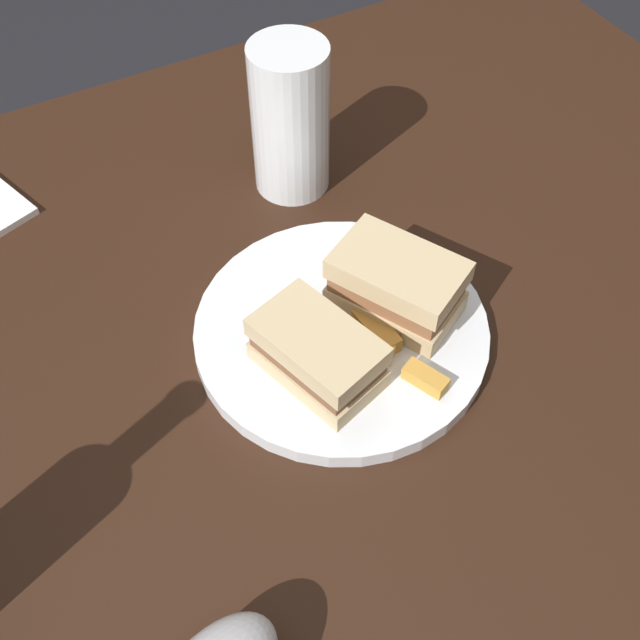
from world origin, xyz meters
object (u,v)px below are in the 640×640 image
Objects in this scene: plate at (341,331)px; pint_glass at (291,129)px; sandwich_half_left at (317,353)px; sandwich_half_right at (397,285)px.

pint_glass is at bearing 74.50° from plate.
plate is at bearing 38.11° from sandwich_half_left.
pint_glass is at bearing 67.51° from sandwich_half_left.
sandwich_half_left is 0.10m from sandwich_half_right.
pint_glass reaches higher than sandwich_half_right.
sandwich_half_right is 0.22m from pint_glass.
sandwich_half_right is (0.06, -0.00, 0.04)m from plate.
plate is at bearing 176.00° from sandwich_half_right.
pint_glass reaches higher than sandwich_half_left.
plate is at bearing -105.50° from pint_glass.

